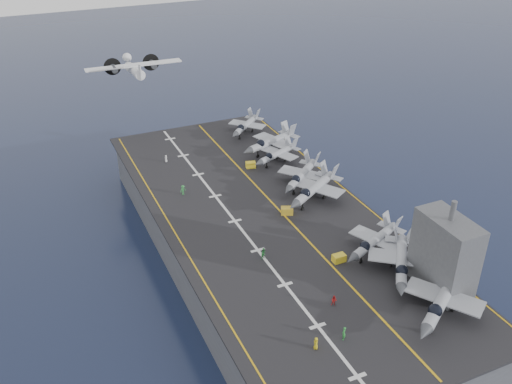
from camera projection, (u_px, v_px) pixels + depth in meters
name	position (u px, v px, depth m)	size (l,w,h in m)	color
ground	(265.00, 260.00, 110.08)	(500.00, 500.00, 0.00)	#142135
hull	(265.00, 238.00, 107.64)	(36.00, 90.00, 10.00)	#56595E
flight_deck	(265.00, 215.00, 105.09)	(38.00, 92.00, 0.40)	black
foul_line	(280.00, 210.00, 106.07)	(0.35, 90.00, 0.02)	gold
landing_centerline	(235.00, 221.00, 102.83)	(0.50, 90.00, 0.02)	silver
deck_edge_port	(176.00, 235.00, 98.87)	(0.25, 90.00, 0.02)	gold
deck_edge_stbd	(350.00, 194.00, 111.64)	(0.25, 90.00, 0.02)	gold
island_superstructure	(446.00, 246.00, 82.88)	(5.00, 10.00, 15.00)	#56595E
fighter_jet_0	(443.00, 299.00, 79.74)	(19.72, 18.11, 5.70)	gray
fighter_jet_1	(402.00, 260.00, 88.04)	(17.46, 18.45, 5.34)	gray
fighter_jet_2	(375.00, 240.00, 93.20)	(16.68, 14.28, 4.89)	gray
fighter_jet_4	(315.00, 188.00, 108.09)	(19.04, 17.30, 5.50)	#9EA7B0
fighter_jet_5	(302.00, 174.00, 113.30)	(17.80, 17.18, 5.17)	#99A2AA
fighter_jet_6	(278.00, 153.00, 122.57)	(14.99, 12.77, 4.40)	#949EA5
fighter_jet_7	(271.00, 141.00, 127.19)	(17.98, 14.92, 5.35)	#90969E
fighter_jet_8	(246.00, 125.00, 136.37)	(15.74, 15.44, 4.60)	#9DA7AE
tow_cart_a	(339.00, 258.00, 91.89)	(2.10, 1.38, 1.26)	gold
tow_cart_b	(287.00, 211.00, 104.75)	(2.58, 2.19, 1.32)	gold
tow_cart_c	(251.00, 165.00, 121.30)	(2.34, 1.82, 1.24)	yellow
crew_0	(316.00, 343.00, 74.85)	(1.12, 1.30, 1.82)	gold
crew_2	(264.00, 253.00, 92.43)	(1.43, 1.30, 1.99)	#288538
crew_3	(183.00, 190.00, 110.90)	(1.40, 1.17, 2.00)	#2B863B
crew_5	(166.00, 159.00, 123.54)	(1.09, 1.14, 1.59)	white
crew_6	(344.00, 333.00, 76.30)	(1.38, 1.48, 2.05)	#268C33
crew_7	(334.00, 301.00, 82.36)	(1.25, 1.16, 1.73)	#B21919
transport_plane	(134.00, 71.00, 136.09)	(23.31, 16.27, 5.40)	silver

